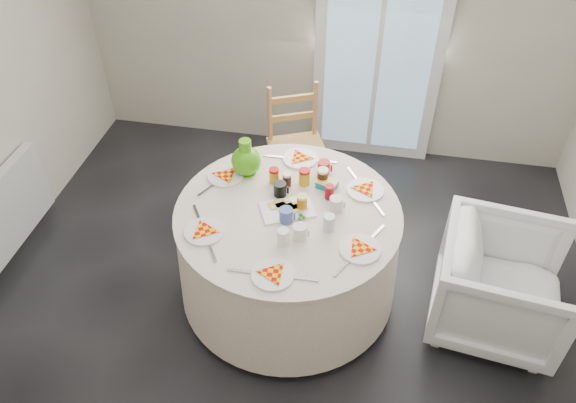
% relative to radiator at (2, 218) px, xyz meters
% --- Properties ---
extents(floor, '(4.00, 4.00, 0.00)m').
position_rel_radiator_xyz_m(floor, '(1.94, -0.20, -0.38)').
color(floor, black).
rests_on(floor, ground).
extents(wall_back, '(4.00, 0.02, 2.60)m').
position_rel_radiator_xyz_m(wall_back, '(1.94, 1.80, 0.92)').
color(wall_back, '#BCB5A3').
rests_on(wall_back, floor).
extents(glass_door, '(1.00, 0.08, 2.10)m').
position_rel_radiator_xyz_m(glass_door, '(2.34, 1.75, 0.67)').
color(glass_door, silver).
rests_on(glass_door, floor).
extents(radiator, '(0.07, 1.00, 0.55)m').
position_rel_radiator_xyz_m(radiator, '(0.00, 0.00, 0.00)').
color(radiator, silver).
rests_on(radiator, floor).
extents(table, '(1.38, 1.38, 0.70)m').
position_rel_radiator_xyz_m(table, '(1.94, 0.06, -0.01)').
color(table, white).
rests_on(table, floor).
extents(wooden_chair, '(0.53, 0.52, 0.92)m').
position_rel_radiator_xyz_m(wooden_chair, '(1.83, 1.05, 0.09)').
color(wooden_chair, '#B89846').
rests_on(wooden_chair, floor).
extents(armchair, '(0.78, 0.82, 0.76)m').
position_rel_radiator_xyz_m(armchair, '(3.25, 0.05, 0.01)').
color(armchair, white).
rests_on(armchair, floor).
extents(place_settings, '(1.28, 1.28, 0.02)m').
position_rel_radiator_xyz_m(place_settings, '(1.94, 0.06, 0.39)').
color(place_settings, silver).
rests_on(place_settings, table).
extents(jar_cluster, '(0.43, 0.24, 0.12)m').
position_rel_radiator_xyz_m(jar_cluster, '(1.98, 0.26, 0.44)').
color(jar_cluster, '#9E6615').
rests_on(jar_cluster, table).
extents(butter_tub, '(0.15, 0.13, 0.05)m').
position_rel_radiator_xyz_m(butter_tub, '(2.14, 0.32, 0.41)').
color(butter_tub, '#047E9A').
rests_on(butter_tub, table).
extents(green_pitcher, '(0.21, 0.21, 0.24)m').
position_rel_radiator_xyz_m(green_pitcher, '(1.62, 0.36, 0.49)').
color(green_pitcher, '#47A410').
rests_on(green_pitcher, table).
extents(cheese_platter, '(0.36, 0.31, 0.04)m').
position_rel_radiator_xyz_m(cheese_platter, '(1.94, 0.06, 0.39)').
color(cheese_platter, white).
rests_on(cheese_platter, table).
extents(mugs_glasses, '(0.74, 0.74, 0.11)m').
position_rel_radiator_xyz_m(mugs_glasses, '(2.05, 0.07, 0.43)').
color(mugs_glasses, '#9D9C9C').
rests_on(mugs_glasses, table).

